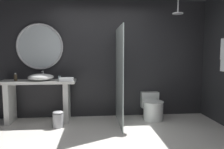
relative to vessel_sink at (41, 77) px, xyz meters
The scene contains 11 objects.
back_wall_panel 1.39m from the vessel_sink, 14.98° to the left, with size 4.80×0.10×2.60m, color #232326.
vanity_counter 0.38m from the vessel_sink, 158.16° to the left, with size 1.52×0.50×0.86m.
vessel_sink is the anchor object (origin of this frame).
tumbler_cup 0.37m from the vessel_sink, ahead, with size 0.06×0.06×0.09m, color silver.
soap_dispenser 0.49m from the vessel_sink, behind, with size 0.06×0.06×0.16m.
round_wall_mirror 0.68m from the vessel_sink, 104.55° to the left, with size 0.98×0.04×0.98m.
shower_glass_panel 1.60m from the vessel_sink, ahead, with size 0.02×1.13×1.93m, color silver.
rain_shower_head 3.04m from the vessel_sink, ahead, with size 0.21×0.21×0.31m.
toilet 2.43m from the vessel_sink, ahead, with size 0.44×0.64×0.55m.
waste_bin 0.93m from the vessel_sink, 43.53° to the right, with size 0.20×0.20×0.32m.
folded_hand_towel 0.55m from the vessel_sink, 13.05° to the right, with size 0.27×0.17×0.07m, color white.
Camera 1 is at (-0.24, -2.79, 1.41)m, focal length 33.56 mm.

